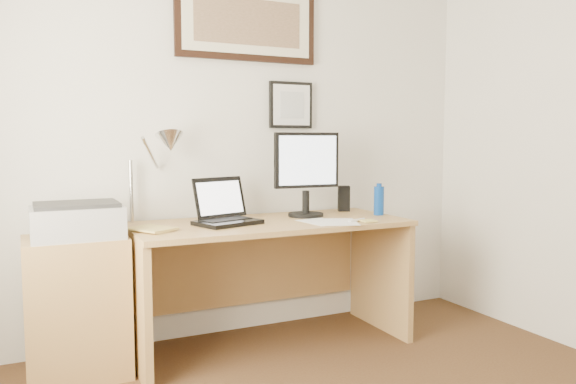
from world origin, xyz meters
TOP-DOWN VIEW (x-y plane):
  - wall_back at (0.00, 2.00)m, footprint 3.50×0.02m
  - side_cabinet at (-0.92, 1.68)m, footprint 0.50×0.40m
  - water_bottle at (0.89, 1.59)m, footprint 0.06×0.06m
  - bottle_cap at (0.89, 1.59)m, footprint 0.03×0.03m
  - speaker at (0.79, 1.86)m, footprint 0.10×0.09m
  - paper_sheet_a at (0.41, 1.48)m, footprint 0.22×0.29m
  - paper_sheet_b at (0.50, 1.42)m, footprint 0.29×0.33m
  - sticky_pad at (0.65, 1.36)m, footprint 0.09×0.09m
  - marker_pen at (0.60, 1.41)m, footprint 0.14×0.06m
  - book at (-0.62, 1.54)m, footprint 0.26×0.29m
  - desk at (0.15, 1.72)m, footprint 1.60×0.70m
  - laptop at (-0.11, 1.67)m, footprint 0.40×0.39m
  - lcd_monitor at (0.44, 1.73)m, footprint 0.42×0.22m
  - printer at (-0.91, 1.66)m, footprint 0.44×0.34m
  - desk_lamp at (-0.41, 1.81)m, footprint 0.29×0.27m
  - picture_large at (0.15, 1.97)m, footprint 0.92×0.04m
  - picture_small at (0.45, 1.97)m, footprint 0.30×0.03m

SIDE VIEW (x-z plane):
  - side_cabinet at x=-0.92m, z-range 0.00..0.73m
  - desk at x=0.15m, z-range 0.14..0.89m
  - paper_sheet_a at x=0.41m, z-range 0.75..0.75m
  - paper_sheet_b at x=0.50m, z-range 0.75..0.75m
  - sticky_pad at x=0.65m, z-range 0.75..0.76m
  - marker_pen at x=0.60m, z-range 0.75..0.77m
  - book at x=-0.62m, z-range 0.75..0.77m
  - laptop at x=-0.11m, z-range 0.68..0.94m
  - printer at x=-0.91m, z-range 0.73..0.91m
  - speaker at x=0.79m, z-range 0.75..0.92m
  - water_bottle at x=0.89m, z-range 0.75..0.93m
  - bottle_cap at x=0.89m, z-range 0.93..0.95m
  - lcd_monitor at x=0.44m, z-range 0.78..1.30m
  - desk_lamp at x=-0.41m, z-range 0.92..1.45m
  - wall_back at x=0.00m, z-range 0.00..2.50m
  - picture_small at x=0.45m, z-range 1.30..1.60m
  - picture_large at x=0.15m, z-range 1.72..2.19m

